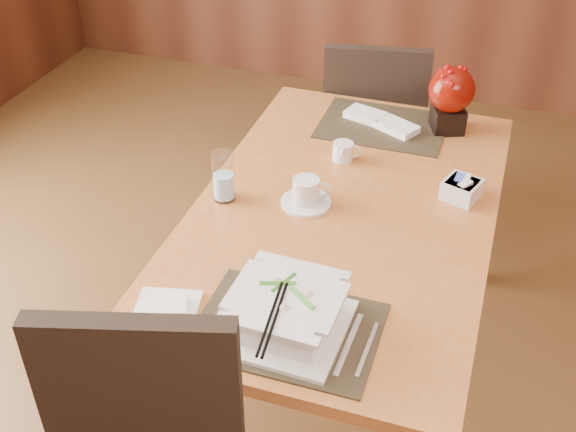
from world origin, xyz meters
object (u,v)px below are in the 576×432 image
(soup_setting, at_px, (286,313))
(sugar_caddy, at_px, (461,190))
(coffee_cup, at_px, (306,194))
(bread_plate, at_px, (166,311))
(dining_table, at_px, (343,234))
(water_glass, at_px, (223,176))
(creamer_jug, at_px, (343,151))
(far_chair, at_px, (373,128))
(berry_decor, at_px, (451,96))

(soup_setting, height_order, sugar_caddy, soup_setting)
(soup_setting, relative_size, coffee_cup, 1.91)
(coffee_cup, relative_size, sugar_caddy, 1.52)
(sugar_caddy, height_order, bread_plate, sugar_caddy)
(dining_table, xyz_separation_m, soup_setting, (-0.00, -0.55, 0.16))
(coffee_cup, bearing_deg, water_glass, -168.73)
(soup_setting, xyz_separation_m, creamer_jug, (-0.08, 0.83, -0.03))
(dining_table, bearing_deg, sugar_caddy, 27.35)
(soup_setting, bearing_deg, sugar_caddy, 67.36)
(soup_setting, relative_size, far_chair, 0.32)
(coffee_cup, xyz_separation_m, water_glass, (-0.25, -0.05, 0.04))
(creamer_jug, bearing_deg, coffee_cup, -110.64)
(bread_plate, bearing_deg, creamer_jug, 74.80)
(water_glass, distance_m, creamer_jug, 0.45)
(soup_setting, bearing_deg, berry_decor, 80.90)
(water_glass, bearing_deg, bread_plate, -83.95)
(bread_plate, bearing_deg, sugar_caddy, 49.71)
(dining_table, relative_size, bread_plate, 9.30)
(bread_plate, relative_size, far_chair, 0.17)
(sugar_caddy, bearing_deg, water_glass, -161.51)
(far_chair, bearing_deg, berry_decor, 124.13)
(sugar_caddy, xyz_separation_m, berry_decor, (-0.11, 0.43, 0.11))
(dining_table, distance_m, water_glass, 0.42)
(coffee_cup, relative_size, bread_plate, 0.98)
(sugar_caddy, bearing_deg, creamer_jug, 165.40)
(far_chair, bearing_deg, soup_setting, 83.06)
(berry_decor, distance_m, bread_plate, 1.31)
(berry_decor, distance_m, far_chair, 0.59)
(creamer_jug, height_order, far_chair, far_chair)
(coffee_cup, bearing_deg, berry_decor, 60.58)
(dining_table, xyz_separation_m, bread_plate, (-0.31, -0.59, 0.10))
(dining_table, distance_m, bread_plate, 0.68)
(dining_table, distance_m, sugar_caddy, 0.39)
(soup_setting, bearing_deg, water_glass, 128.96)
(soup_setting, distance_m, sugar_caddy, 0.80)
(bread_plate, height_order, far_chair, far_chair)
(dining_table, height_order, water_glass, water_glass)
(dining_table, xyz_separation_m, coffee_cup, (-0.12, -0.01, 0.14))
(coffee_cup, distance_m, berry_decor, 0.71)
(soup_setting, bearing_deg, dining_table, 91.78)
(coffee_cup, height_order, water_glass, water_glass)
(bread_plate, bearing_deg, far_chair, 82.19)
(sugar_caddy, xyz_separation_m, far_chair, (-0.44, 0.76, -0.25))
(coffee_cup, height_order, sugar_caddy, coffee_cup)
(creamer_jug, xyz_separation_m, bread_plate, (-0.24, -0.87, -0.03))
(dining_table, xyz_separation_m, berry_decor, (0.23, 0.60, 0.23))
(dining_table, bearing_deg, water_glass, -170.31)
(sugar_caddy, relative_size, bread_plate, 0.64)
(coffee_cup, bearing_deg, sugar_caddy, 22.27)
(dining_table, bearing_deg, bread_plate, -118.05)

